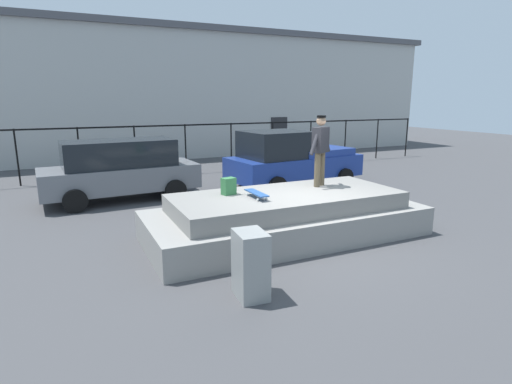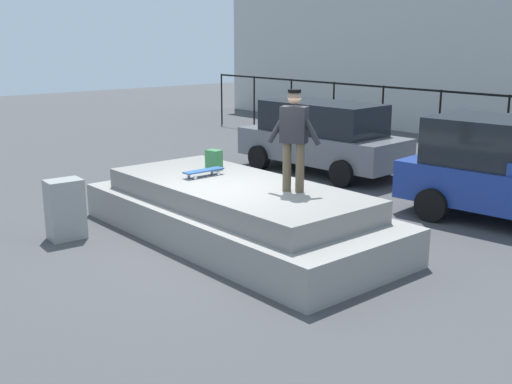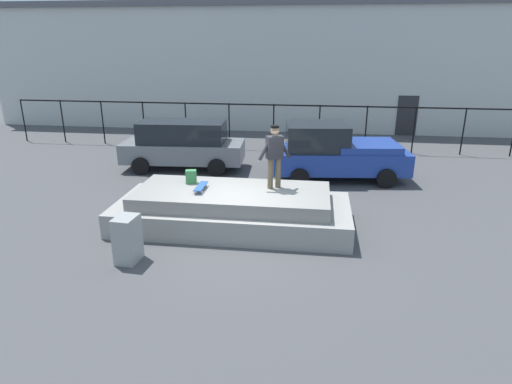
{
  "view_description": "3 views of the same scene",
  "coord_description": "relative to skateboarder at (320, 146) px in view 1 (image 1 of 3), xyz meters",
  "views": [
    {
      "loc": [
        -4.56,
        -7.12,
        3.0
      ],
      "look_at": [
        -0.48,
        1.52,
        0.83
      ],
      "focal_mm": 28.87,
      "sensor_mm": 36.0,
      "label": 1
    },
    {
      "loc": [
        7.95,
        -6.06,
        3.43
      ],
      "look_at": [
        -0.57,
        1.24,
        0.64
      ],
      "focal_mm": 43.98,
      "sensor_mm": 36.0,
      "label": 2
    },
    {
      "loc": [
        1.86,
        -10.09,
        4.67
      ],
      "look_at": [
        0.3,
        1.29,
        0.68
      ],
      "focal_mm": 30.97,
      "sensor_mm": 36.0,
      "label": 3
    }
  ],
  "objects": [
    {
      "name": "car_grey_hatchback_near",
      "position": [
        -3.89,
        4.76,
        -0.98
      ],
      "size": [
        4.58,
        2.19,
        1.81
      ],
      "color": "slate",
      "rests_on": "ground_plane"
    },
    {
      "name": "car_blue_pickup_mid",
      "position": [
        1.71,
        4.28,
        -0.97
      ],
      "size": [
        4.81,
        2.63,
        1.94
      ],
      "color": "navy",
      "rests_on": "ground_plane"
    },
    {
      "name": "ground_plane",
      "position": [
        -0.84,
        -0.83,
        -1.93
      ],
      "size": [
        60.0,
        60.0,
        0.0
      ],
      "primitive_type": "plane",
      "color": "#424244"
    },
    {
      "name": "skateboard",
      "position": [
        -1.85,
        -0.45,
        -0.84
      ],
      "size": [
        0.23,
        0.8,
        0.12
      ],
      "color": "#264C8C",
      "rests_on": "concrete_ledge"
    },
    {
      "name": "backpack",
      "position": [
        -2.25,
        0.09,
        -0.76
      ],
      "size": [
        0.31,
        0.25,
        0.36
      ],
      "primitive_type": "cube",
      "rotation": [
        0.0,
        0.0,
        3.34
      ],
      "color": "#33723F",
      "rests_on": "concrete_ledge"
    },
    {
      "name": "warehouse_building",
      "position": [
        -0.84,
        15.69,
        1.35
      ],
      "size": [
        32.64,
        7.2,
        6.54
      ],
      "color": "#B2B2AD",
      "rests_on": "ground_plane"
    },
    {
      "name": "concrete_ledge",
      "position": [
        -1.06,
        -0.34,
        -1.48
      ],
      "size": [
        6.09,
        2.61,
        0.99
      ],
      "color": "gray",
      "rests_on": "ground_plane"
    },
    {
      "name": "utility_box",
      "position": [
        -2.97,
        -2.6,
        -1.4
      ],
      "size": [
        0.49,
        0.63,
        1.05
      ],
      "primitive_type": "cube",
      "rotation": [
        0.0,
        0.0,
        -0.08
      ],
      "color": "gray",
      "rests_on": "ground_plane"
    },
    {
      "name": "fence_row",
      "position": [
        -0.84,
        8.41,
        -0.57
      ],
      "size": [
        24.06,
        0.06,
        1.99
      ],
      "color": "black",
      "rests_on": "ground_plane"
    },
    {
      "name": "skateboarder",
      "position": [
        0.0,
        0.0,
        0.0
      ],
      "size": [
        0.84,
        0.5,
        1.64
      ],
      "color": "brown",
      "rests_on": "concrete_ledge"
    }
  ]
}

